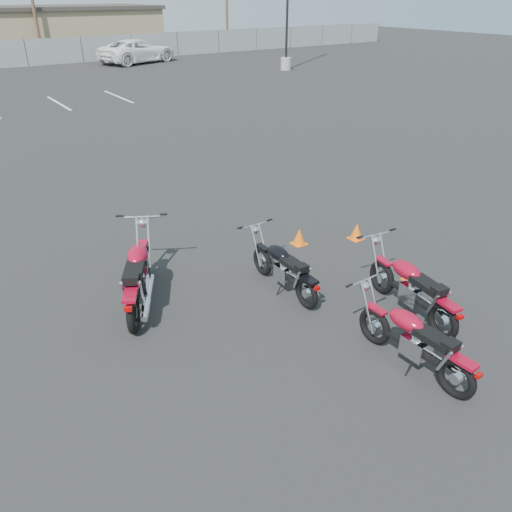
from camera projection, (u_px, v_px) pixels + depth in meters
ground at (266, 306)px, 8.58m from camera, size 120.00×120.00×0.00m
motorcycle_front_red at (139, 276)px, 8.43m from camera, size 1.61×2.29×1.18m
motorcycle_second_black at (284, 268)px, 8.85m from camera, size 0.77×1.98×0.97m
motorcycle_third_red at (412, 288)px, 8.17m from camera, size 0.83×2.16×1.06m
motorcycle_rear_red at (415, 341)px, 6.98m from camera, size 0.81×2.08×1.02m
training_cone_near at (299, 236)px, 10.61m from camera, size 0.30×0.30×0.35m
training_cone_far at (412, 272)px, 9.28m from camera, size 0.28×0.28×0.33m
training_cone_extra at (357, 231)px, 10.83m from camera, size 0.30×0.30×0.36m
light_pole_east at (287, 18)px, 32.87m from camera, size 0.80×0.70×11.86m
tan_building_east at (71, 28)px, 44.69m from camera, size 14.40×9.40×3.70m
white_van at (137, 44)px, 37.11m from camera, size 4.77×7.45×2.63m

